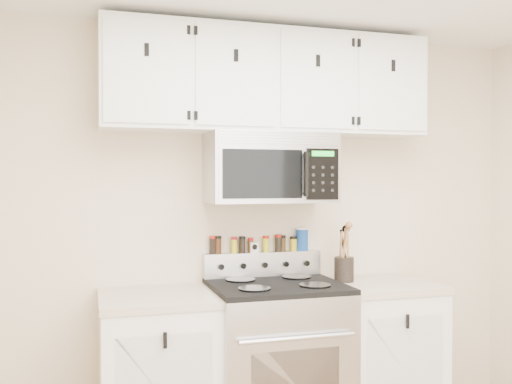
# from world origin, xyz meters

# --- Properties ---
(back_wall) EXTENTS (3.50, 0.01, 2.50)m
(back_wall) POSITION_xyz_m (0.00, 1.75, 1.25)
(back_wall) COLOR beige
(back_wall) RESTS_ON floor
(range) EXTENTS (0.76, 0.65, 1.10)m
(range) POSITION_xyz_m (0.00, 1.43, 0.49)
(range) COLOR #B7B7BA
(range) RESTS_ON floor
(base_cabinet_left) EXTENTS (0.64, 0.62, 0.92)m
(base_cabinet_left) POSITION_xyz_m (-0.69, 1.45, 0.46)
(base_cabinet_left) COLOR white
(base_cabinet_left) RESTS_ON floor
(base_cabinet_right) EXTENTS (0.64, 0.62, 0.92)m
(base_cabinet_right) POSITION_xyz_m (0.69, 1.45, 0.46)
(base_cabinet_right) COLOR white
(base_cabinet_right) RESTS_ON floor
(microwave) EXTENTS (0.76, 0.44, 0.42)m
(microwave) POSITION_xyz_m (0.00, 1.55, 1.63)
(microwave) COLOR #9E9EA3
(microwave) RESTS_ON back_wall
(upper_cabinets) EXTENTS (2.00, 0.35, 0.62)m
(upper_cabinets) POSITION_xyz_m (-0.00, 1.58, 2.15)
(upper_cabinets) COLOR white
(upper_cabinets) RESTS_ON back_wall
(utensil_crock) EXTENTS (0.12, 0.12, 0.36)m
(utensil_crock) POSITION_xyz_m (0.48, 1.53, 1.01)
(utensil_crock) COLOR black
(utensil_crock) RESTS_ON base_cabinet_right
(kitchen_timer) EXTENTS (0.06, 0.05, 0.06)m
(kitchen_timer) POSITION_xyz_m (-0.06, 1.71, 1.13)
(kitchen_timer) COLOR white
(kitchen_timer) RESTS_ON range
(salt_canister) EXTENTS (0.08, 0.08, 0.15)m
(salt_canister) POSITION_xyz_m (0.27, 1.71, 1.17)
(salt_canister) COLOR #164397
(salt_canister) RESTS_ON range
(spice_jar_0) EXTENTS (0.04, 0.04, 0.11)m
(spice_jar_0) POSITION_xyz_m (-0.32, 1.71, 1.16)
(spice_jar_0) COLOR black
(spice_jar_0) RESTS_ON range
(spice_jar_1) EXTENTS (0.05, 0.05, 0.11)m
(spice_jar_1) POSITION_xyz_m (-0.29, 1.71, 1.16)
(spice_jar_1) COLOR #3E200E
(spice_jar_1) RESTS_ON range
(spice_jar_2) EXTENTS (0.04, 0.04, 0.10)m
(spice_jar_2) POSITION_xyz_m (-0.19, 1.71, 1.15)
(spice_jar_2) COLOR gold
(spice_jar_2) RESTS_ON range
(spice_jar_3) EXTENTS (0.04, 0.04, 0.10)m
(spice_jar_3) POSITION_xyz_m (-0.13, 1.71, 1.15)
(spice_jar_3) COLOR black
(spice_jar_3) RESTS_ON range
(spice_jar_4) EXTENTS (0.04, 0.04, 0.09)m
(spice_jar_4) POSITION_xyz_m (-0.08, 1.71, 1.15)
(spice_jar_4) COLOR #432710
(spice_jar_4) RESTS_ON range
(spice_jar_5) EXTENTS (0.04, 0.04, 0.10)m
(spice_jar_5) POSITION_xyz_m (0.02, 1.71, 1.15)
(spice_jar_5) COLOR gold
(spice_jar_5) RESTS_ON range
(spice_jar_6) EXTENTS (0.05, 0.05, 0.11)m
(spice_jar_6) POSITION_xyz_m (0.11, 1.71, 1.15)
(spice_jar_6) COLOR black
(spice_jar_6) RESTS_ON range
(spice_jar_7) EXTENTS (0.04, 0.04, 0.10)m
(spice_jar_7) POSITION_xyz_m (0.14, 1.71, 1.15)
(spice_jar_7) COLOR #3A270D
(spice_jar_7) RESTS_ON range
(spice_jar_8) EXTENTS (0.04, 0.04, 0.09)m
(spice_jar_8) POSITION_xyz_m (0.21, 1.71, 1.15)
(spice_jar_8) COLOR gold
(spice_jar_8) RESTS_ON range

